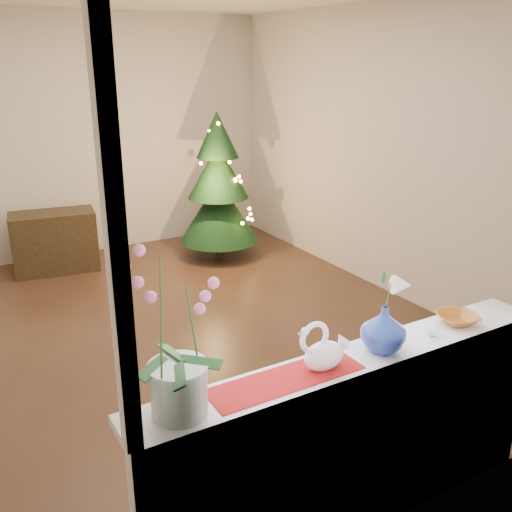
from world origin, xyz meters
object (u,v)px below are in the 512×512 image
Objects in this scene: orchid_pot at (176,332)px; paperweight at (433,330)px; blue_vase at (384,326)px; amber_dish at (457,319)px; swan at (324,345)px; xmas_tree at (218,186)px; side_table at (55,242)px.

paperweight is at bearing -1.21° from orchid_pot.
blue_vase is 1.45× the size of amber_dish.
swan is at bearing 178.36° from paperweight.
orchid_pot is 0.71m from swan.
xmas_tree reaches higher than swan.
swan is at bearing -179.00° from amber_dish.
paperweight is at bearing -4.92° from swan.
side_table is at bearing 165.45° from xmas_tree.
blue_vase is at bearing 177.72° from paperweight.
blue_vase is 4.51m from side_table.
side_table is (0.40, 4.39, -0.94)m from orchid_pot.
blue_vase is 3.95× the size of paperweight.
paperweight is (0.64, -0.02, -0.08)m from swan.
amber_dish is at bearing -2.27° from swan.
xmas_tree is at bearing 61.34° from orchid_pot.
blue_vase is at bearing -0.88° from orchid_pot.
amber_dish is at bearing -67.10° from side_table.
xmas_tree is (1.48, 3.95, -0.20)m from swan.
orchid_pot is at bearing -118.66° from xmas_tree.
orchid_pot is 4.51m from xmas_tree.
orchid_pot is 10.84× the size of paperweight.
paperweight reaches higher than amber_dish.
xmas_tree reaches higher than blue_vase.
amber_dish is (0.86, 0.02, -0.09)m from swan.
swan is 4.22m from xmas_tree.
blue_vase is at bearing -177.70° from amber_dish.
swan is at bearing -0.80° from orchid_pot.
amber_dish is 4.57m from side_table.
orchid_pot is 0.79× the size of side_table.
orchid_pot reaches higher than blue_vase.
xmas_tree is at bearing 73.80° from blue_vase.
swan is 0.30× the size of side_table.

